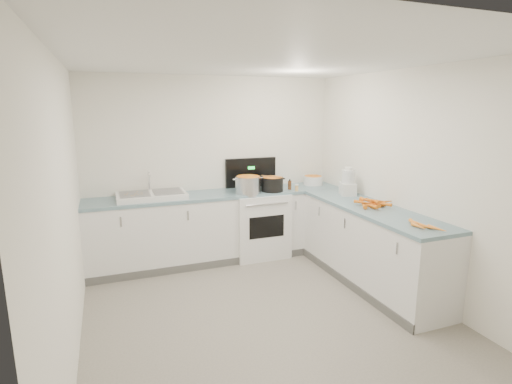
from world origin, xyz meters
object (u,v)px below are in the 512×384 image
object	(u,v)px
mixing_bowl	(313,180)
spice_jar	(297,188)
stove	(258,222)
black_pot	(272,185)
extract_bottle	(290,185)
food_processor	(348,183)
steel_pot	(248,186)
sink	(152,195)

from	to	relation	value
mixing_bowl	spice_jar	size ratio (longest dim) A/B	3.60
stove	mixing_bowl	bearing A→B (deg)	5.53
black_pot	extract_bottle	xyz separation A→B (m)	(0.28, 0.02, -0.03)
black_pot	food_processor	world-z (taller)	food_processor
steel_pot	spice_jar	size ratio (longest dim) A/B	4.27
extract_bottle	food_processor	distance (m)	0.83
sink	spice_jar	world-z (taller)	sink
black_pot	mixing_bowl	distance (m)	0.79
black_pot	extract_bottle	distance (m)	0.28
black_pot	spice_jar	bearing A→B (deg)	-18.39
black_pot	steel_pot	bearing A→B (deg)	-178.87
sink	food_processor	bearing A→B (deg)	-16.38
steel_pot	black_pot	bearing A→B (deg)	1.13
sink	black_pot	world-z (taller)	sink
black_pot	food_processor	distance (m)	1.02
sink	spice_jar	distance (m)	1.95
stove	spice_jar	size ratio (longest dim) A/B	16.98
steel_pot	stove	bearing A→B (deg)	34.98
sink	extract_bottle	world-z (taller)	sink
food_processor	sink	bearing A→B (deg)	163.62
stove	spice_jar	bearing A→B (deg)	-25.90
sink	extract_bottle	xyz separation A→B (m)	(1.89, -0.12, 0.02)
steel_pot	extract_bottle	xyz separation A→B (m)	(0.63, 0.03, -0.04)
sink	spice_jar	bearing A→B (deg)	-7.40
extract_bottle	black_pot	bearing A→B (deg)	-175.90
food_processor	spice_jar	bearing A→B (deg)	137.75
black_pot	mixing_bowl	bearing A→B (deg)	16.01
mixing_bowl	black_pot	bearing A→B (deg)	-163.99
stove	food_processor	xyz separation A→B (m)	(1.00, -0.70, 0.63)
mixing_bowl	extract_bottle	size ratio (longest dim) A/B	2.33
sink	food_processor	world-z (taller)	food_processor
steel_pot	black_pot	world-z (taller)	steel_pot
spice_jar	stove	bearing A→B (deg)	154.10
steel_pot	black_pot	xyz separation A→B (m)	(0.36, 0.01, -0.02)
sink	mixing_bowl	distance (m)	2.37
sink	black_pot	xyz separation A→B (m)	(1.61, -0.14, 0.05)
stove	spice_jar	world-z (taller)	stove
stove	black_pot	distance (m)	0.59
stove	food_processor	size ratio (longest dim) A/B	3.65
steel_pot	black_pot	distance (m)	0.36
sink	spice_jar	xyz separation A→B (m)	(1.94, -0.25, 0.00)
black_pot	extract_bottle	size ratio (longest dim) A/B	2.43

